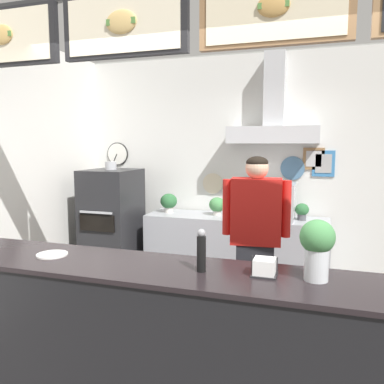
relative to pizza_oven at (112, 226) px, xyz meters
name	(u,v)px	position (x,y,z in m)	size (l,w,h in m)	color
ground_plane	(198,383)	(1.68, -1.73, -0.73)	(5.70, 5.70, 0.00)	#514C47
back_wall_assembly	(253,162)	(1.70, 0.50, 0.82)	(4.59, 2.60, 2.89)	#9E9E99
service_counter	(178,348)	(1.68, -2.17, -0.22)	(3.47, 0.60, 1.02)	black
back_prep_counter	(235,253)	(1.54, 0.25, -0.29)	(2.18, 0.58, 0.90)	#A3A5AD
pizza_oven	(112,226)	(0.00, 0.00, 0.00)	(0.61, 0.74, 1.55)	#232326
shop_worker	(255,243)	(1.97, -0.93, 0.17)	(0.59, 0.27, 1.67)	#232328
espresso_machine	(271,201)	(1.97, 0.22, 0.38)	(0.53, 0.56, 0.42)	#B7BABF
potted_rosemary	(217,205)	(1.31, 0.27, 0.29)	(0.20, 0.20, 0.22)	beige
potted_thyme	(169,202)	(0.66, 0.28, 0.31)	(0.21, 0.21, 0.24)	beige
potted_basil	(241,208)	(1.61, 0.26, 0.28)	(0.15, 0.15, 0.19)	#4C4C51
potted_sage	(302,211)	(2.31, 0.27, 0.28)	(0.16, 0.16, 0.20)	#4C4C51
pepper_grinder	(201,251)	(1.83, -2.17, 0.42)	(0.06, 0.06, 0.26)	black
condiment_plate	(52,255)	(0.77, -2.16, 0.29)	(0.21, 0.21, 0.01)	white
basil_vase	(317,248)	(2.48, -2.11, 0.47)	(0.19, 0.19, 0.34)	silver
napkin_holder	(264,268)	(2.20, -2.12, 0.33)	(0.15, 0.14, 0.11)	#262628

